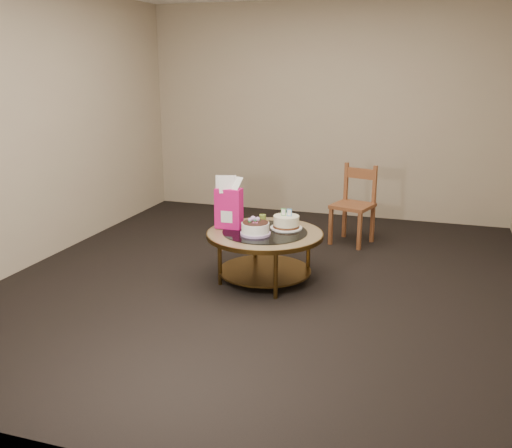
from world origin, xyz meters
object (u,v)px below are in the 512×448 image
(decorated_cake, at_px, (255,229))
(cream_cake, at_px, (286,222))
(dining_chair, at_px, (354,204))
(gift_bag, at_px, (229,203))
(coffee_table, at_px, (265,240))

(decorated_cake, relative_size, cream_cake, 0.91)
(decorated_cake, bearing_deg, dining_chair, 67.46)
(decorated_cake, height_order, dining_chair, dining_chair)
(cream_cake, bearing_deg, decorated_cake, -128.69)
(gift_bag, bearing_deg, cream_cake, 14.16)
(cream_cake, distance_m, gift_bag, 0.54)
(coffee_table, relative_size, decorated_cake, 3.95)
(dining_chair, bearing_deg, decorated_cake, -96.17)
(gift_bag, height_order, dining_chair, gift_bag)
(gift_bag, bearing_deg, decorated_cake, -25.50)
(dining_chair, bearing_deg, coffee_table, -95.99)
(coffee_table, bearing_deg, dining_chair, 67.64)
(coffee_table, bearing_deg, decorated_cake, -114.72)
(coffee_table, relative_size, gift_bag, 2.22)
(gift_bag, bearing_deg, coffee_table, -4.47)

